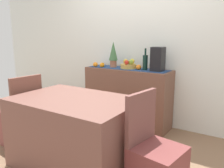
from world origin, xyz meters
TOP-DOWN VIEW (x-y plane):
  - ground_plane at (0.00, 0.00)m, footprint 6.40×6.40m
  - room_wall_rear at (0.00, 1.18)m, footprint 6.40×0.06m
  - sideboard_console at (-0.10, 0.92)m, footprint 1.32×0.42m
  - table_runner at (-0.10, 0.92)m, footprint 1.24×0.32m
  - fruit_bowl at (-0.09, 0.92)m, footprint 0.24×0.24m
  - apple_front at (-0.14, 0.92)m, footprint 0.07×0.07m
  - apple_rear at (-0.06, 0.97)m, footprint 0.08×0.08m
  - apple_center at (-0.04, 0.89)m, footprint 0.07×0.07m
  - apple_right at (-0.08, 0.84)m, footprint 0.06×0.06m
  - wine_bottle at (0.18, 0.92)m, footprint 0.07×0.07m
  - coffee_maker at (0.37, 0.92)m, footprint 0.16×0.18m
  - potted_plant at (-0.36, 0.92)m, footprint 0.14×0.14m
  - orange_loose_mid at (-0.63, 0.82)m, footprint 0.08×0.08m
  - orange_loose_end at (0.09, 0.90)m, footprint 0.08×0.08m
  - orange_loose_far at (-0.55, 0.89)m, footprint 0.07×0.07m
  - orange_loose_near_bowl at (-0.51, 0.83)m, footprint 0.07×0.07m
  - dining_table at (0.01, -0.41)m, footprint 1.26×0.84m
  - chair_near_window at (-0.88, -0.41)m, footprint 0.44×0.44m
  - chair_by_corner at (0.91, -0.40)m, footprint 0.46×0.46m

SIDE VIEW (x-z plane):
  - ground_plane at x=0.00m, z-range -0.02..0.00m
  - chair_near_window at x=-0.88m, z-range -0.18..0.72m
  - chair_by_corner at x=0.91m, z-range -0.18..0.72m
  - dining_table at x=0.01m, z-range 0.00..0.74m
  - sideboard_console at x=-0.10m, z-range 0.00..0.87m
  - table_runner at x=-0.10m, z-range 0.87..0.88m
  - orange_loose_far at x=-0.55m, z-range 0.87..0.94m
  - orange_loose_near_bowl at x=-0.51m, z-range 0.87..0.95m
  - orange_loose_mid at x=-0.63m, z-range 0.87..0.95m
  - fruit_bowl at x=-0.09m, z-range 0.88..0.95m
  - orange_loose_end at x=0.09m, z-range 0.87..0.95m
  - apple_right at x=-0.08m, z-range 0.95..1.01m
  - apple_center at x=-0.04m, z-range 0.95..1.02m
  - apple_front at x=-0.14m, z-range 0.95..1.02m
  - apple_rear at x=-0.06m, z-range 0.95..1.02m
  - wine_bottle at x=0.18m, z-range 0.83..1.15m
  - coffee_maker at x=0.37m, z-range 0.87..1.21m
  - potted_plant at x=-0.36m, z-range 0.89..1.29m
  - room_wall_rear at x=0.00m, z-range 0.00..2.70m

